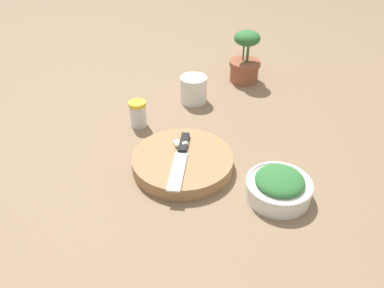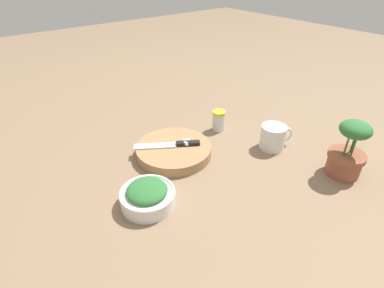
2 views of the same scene
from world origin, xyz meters
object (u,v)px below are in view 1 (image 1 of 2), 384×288
Objects in this scene: cutting_board at (183,162)px; herb_bowl at (279,186)px; garlic_cloves at (180,143)px; spice_jar at (138,114)px; chef_knife at (181,157)px; coffee_mug at (193,89)px; potted_herb at (245,60)px.

herb_bowl reaches higher than cutting_board.
garlic_cloves is 0.59× the size of spice_jar.
herb_bowl reaches higher than chef_knife.
garlic_cloves is (-0.05, 0.01, 0.03)m from cutting_board.
chef_knife is at bearing -22.02° from garlic_cloves.
coffee_mug is at bearing -88.55° from chef_knife.
chef_knife is 0.26m from spice_jar.
chef_knife is 1.09× the size of potted_herb.
garlic_cloves is 0.54m from potted_herb.
cutting_board is at bearing -111.18° from chef_knife.
herb_bowl is at bearing -3.17° from coffee_mug.
garlic_cloves is at bearing -32.93° from coffee_mug.
herb_bowl is at bearing -25.19° from potted_herb.
spice_jar is (-0.25, -0.04, 0.02)m from cutting_board.
chef_knife is 0.26m from herb_bowl.
cutting_board is 0.26m from herb_bowl.
herb_bowl is (0.25, 0.15, -0.01)m from garlic_cloves.
chef_knife is 0.38m from coffee_mug.
herb_bowl is (0.21, 0.16, 0.01)m from cutting_board.
potted_herb is at bearing 128.06° from garlic_cloves.
garlic_cloves is at bearing 163.78° from cutting_board.
potted_herb is at bearing -106.41° from chef_knife.
potted_herb is at bearing 104.96° from spice_jar.
potted_herb is (-0.38, 0.44, 0.04)m from chef_knife.
chef_knife is 4.29× the size of garlic_cloves.
chef_knife is at bearing 6.31° from spice_jar.
chef_knife is (0.01, -0.01, 0.02)m from cutting_board.
potted_herb reaches higher than herb_bowl.
spice_jar is (-0.46, -0.20, 0.01)m from herb_bowl.
spice_jar reaches higher than garlic_cloves.
cutting_board is 2.18× the size of coffee_mug.
cutting_board is 5.44× the size of garlic_cloves.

